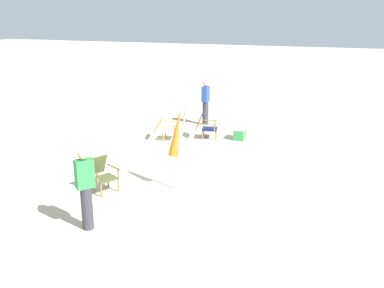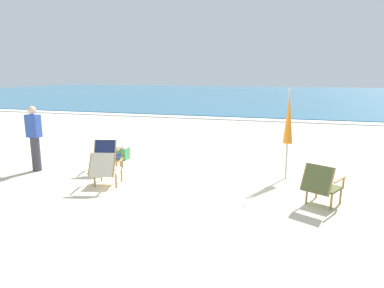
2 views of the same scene
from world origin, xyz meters
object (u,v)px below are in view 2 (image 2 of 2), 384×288
at_px(beach_chair_back_left, 321,184).
at_px(person_near_chairs, 34,138).
at_px(cooler_box, 120,152).
at_px(beach_chair_front_right, 105,168).
at_px(umbrella_furled_orange, 289,119).
at_px(beach_chair_mid_center, 107,154).

relative_size(beach_chair_back_left, person_near_chairs, 0.55).
bearing_deg(person_near_chairs, cooler_box, 48.29).
distance_m(beach_chair_back_left, beach_chair_front_right, 4.37).
relative_size(beach_chair_front_right, umbrella_furled_orange, 0.41).
distance_m(umbrella_furled_orange, cooler_box, 4.75).
bearing_deg(beach_chair_mid_center, beach_chair_front_right, -62.24).
height_order(umbrella_furled_orange, cooler_box, umbrella_furled_orange).
height_order(beach_chair_back_left, person_near_chairs, person_near_chairs).
xyz_separation_m(beach_chair_front_right, cooler_box, (-0.85, 2.27, -0.22)).
height_order(beach_chair_back_left, cooler_box, beach_chair_back_left).
distance_m(beach_chair_front_right, umbrella_furled_orange, 4.25).
bearing_deg(umbrella_furled_orange, person_near_chairs, -168.99).
distance_m(beach_chair_back_left, cooler_box, 5.65).
xyz_separation_m(beach_chair_mid_center, beach_chair_front_right, (0.60, -1.15, -0.01)).
height_order(beach_chair_mid_center, beach_chair_front_right, beach_chair_mid_center).
distance_m(beach_chair_mid_center, cooler_box, 1.17).
bearing_deg(beach_chair_front_right, beach_chair_mid_center, 117.76).
height_order(beach_chair_back_left, beach_chair_mid_center, beach_chair_mid_center).
bearing_deg(beach_chair_back_left, beach_chair_mid_center, 168.37).
height_order(beach_chair_front_right, cooler_box, beach_chair_front_right).
xyz_separation_m(beach_chair_mid_center, person_near_chairs, (-1.71, -0.51, 0.41)).
bearing_deg(umbrella_furled_orange, beach_chair_mid_center, -171.30).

